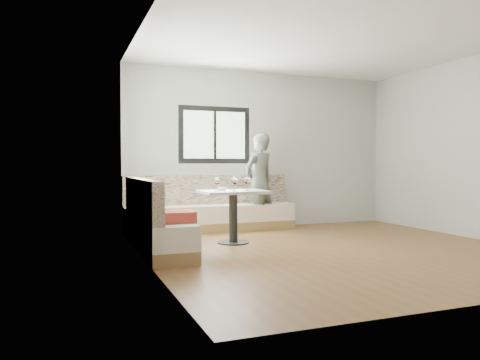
% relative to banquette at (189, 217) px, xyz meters
% --- Properties ---
extents(room, '(5.01, 5.01, 2.81)m').
position_rel_banquette_xyz_m(room, '(1.51, -1.54, 1.08)').
color(room, brown).
rests_on(room, ground).
extents(banquette, '(2.90, 2.80, 0.95)m').
position_rel_banquette_xyz_m(banquette, '(0.00, 0.00, 0.00)').
color(banquette, olive).
rests_on(banquette, ground).
extents(table, '(0.93, 0.73, 0.76)m').
position_rel_banquette_xyz_m(table, '(0.49, -0.63, 0.24)').
color(table, black).
rests_on(table, ground).
extents(person, '(0.72, 0.61, 1.67)m').
position_rel_banquette_xyz_m(person, '(1.39, 0.54, 0.50)').
color(person, '#575E55').
rests_on(person, ground).
extents(olive_ramekin, '(0.11, 0.11, 0.05)m').
position_rel_banquette_xyz_m(olive_ramekin, '(0.32, -0.61, 0.45)').
color(olive_ramekin, white).
rests_on(olive_ramekin, table).
extents(wine_glass_a, '(0.09, 0.09, 0.19)m').
position_rel_banquette_xyz_m(wine_glass_a, '(0.19, -0.80, 0.57)').
color(wine_glass_a, white).
rests_on(wine_glass_a, table).
extents(wine_glass_b, '(0.09, 0.09, 0.19)m').
position_rel_banquette_xyz_m(wine_glass_b, '(0.44, -0.85, 0.57)').
color(wine_glass_b, white).
rests_on(wine_glass_b, table).
extents(wine_glass_c, '(0.09, 0.09, 0.19)m').
position_rel_banquette_xyz_m(wine_glass_c, '(0.67, -0.74, 0.57)').
color(wine_glass_c, white).
rests_on(wine_glass_c, table).
extents(wine_glass_d, '(0.09, 0.09, 0.19)m').
position_rel_banquette_xyz_m(wine_glass_d, '(0.54, -0.51, 0.57)').
color(wine_glass_d, white).
rests_on(wine_glass_d, table).
extents(wine_glass_e, '(0.09, 0.09, 0.19)m').
position_rel_banquette_xyz_m(wine_glass_e, '(0.77, -0.52, 0.57)').
color(wine_glass_e, white).
rests_on(wine_glass_e, table).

